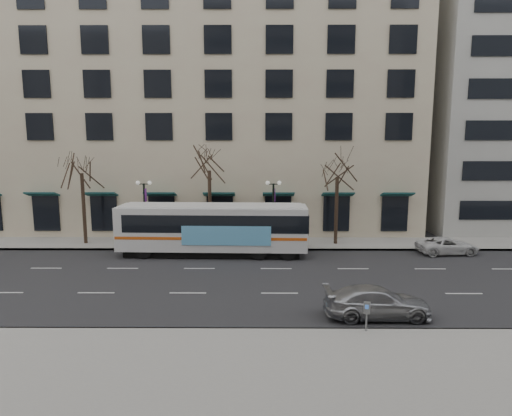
{
  "coord_description": "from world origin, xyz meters",
  "views": [
    {
      "loc": [
        3.85,
        -24.55,
        8.08
      ],
      "look_at": [
        3.69,
        2.22,
        4.0
      ],
      "focal_mm": 30.0,
      "sensor_mm": 36.0,
      "label": 1
    }
  ],
  "objects_px": {
    "silver_car": "(377,302)",
    "lamp_post_right": "(273,210)",
    "tree_far_left": "(81,161)",
    "white_pickup": "(447,246)",
    "tree_far_mid": "(209,158)",
    "lamp_post_left": "(145,210)",
    "tree_far_right": "(338,165)",
    "city_bus": "(214,228)",
    "pay_station": "(367,310)"
  },
  "relations": [
    {
      "from": "tree_far_right",
      "to": "pay_station",
      "type": "xyz_separation_m",
      "value": [
        -1.56,
        -16.1,
        -5.35
      ]
    },
    {
      "from": "pay_station",
      "to": "white_pickup",
      "type": "bearing_deg",
      "value": 72.54
    },
    {
      "from": "tree_far_left",
      "to": "silver_car",
      "type": "xyz_separation_m",
      "value": [
        19.41,
        -14.25,
        -5.98
      ]
    },
    {
      "from": "tree_far_left",
      "to": "pay_station",
      "type": "relative_size",
      "value": 6.52
    },
    {
      "from": "tree_far_mid",
      "to": "city_bus",
      "type": "xyz_separation_m",
      "value": [
        0.63,
        -3.01,
        -4.89
      ]
    },
    {
      "from": "silver_car",
      "to": "tree_far_right",
      "type": "bearing_deg",
      "value": -3.53
    },
    {
      "from": "city_bus",
      "to": "pay_station",
      "type": "distance_m",
      "value": 15.28
    },
    {
      "from": "city_bus",
      "to": "silver_car",
      "type": "xyz_separation_m",
      "value": [
        8.78,
        -11.24,
        -1.3
      ]
    },
    {
      "from": "tree_far_mid",
      "to": "white_pickup",
      "type": "bearing_deg",
      "value": -8.45
    },
    {
      "from": "tree_far_mid",
      "to": "lamp_post_right",
      "type": "height_order",
      "value": "tree_far_mid"
    },
    {
      "from": "tree_far_right",
      "to": "city_bus",
      "type": "height_order",
      "value": "tree_far_right"
    },
    {
      "from": "tree_far_left",
      "to": "silver_car",
      "type": "relative_size",
      "value": 1.69
    },
    {
      "from": "silver_car",
      "to": "pay_station",
      "type": "distance_m",
      "value": 2.12
    },
    {
      "from": "tree_far_right",
      "to": "lamp_post_left",
      "type": "distance_m",
      "value": 15.4
    },
    {
      "from": "tree_far_left",
      "to": "lamp_post_left",
      "type": "bearing_deg",
      "value": -6.83
    },
    {
      "from": "tree_far_mid",
      "to": "silver_car",
      "type": "height_order",
      "value": "tree_far_mid"
    },
    {
      "from": "lamp_post_left",
      "to": "lamp_post_right",
      "type": "distance_m",
      "value": 10.0
    },
    {
      "from": "tree_far_left",
      "to": "city_bus",
      "type": "height_order",
      "value": "tree_far_left"
    },
    {
      "from": "lamp_post_left",
      "to": "tree_far_right",
      "type": "bearing_deg",
      "value": 2.29
    },
    {
      "from": "white_pickup",
      "to": "city_bus",
      "type": "bearing_deg",
      "value": 86.24
    },
    {
      "from": "white_pickup",
      "to": "tree_far_left",
      "type": "bearing_deg",
      "value": 79.58
    },
    {
      "from": "tree_far_mid",
      "to": "city_bus",
      "type": "height_order",
      "value": "tree_far_mid"
    },
    {
      "from": "city_bus",
      "to": "silver_car",
      "type": "distance_m",
      "value": 14.32
    },
    {
      "from": "tree_far_left",
      "to": "tree_far_mid",
      "type": "distance_m",
      "value": 10.0
    },
    {
      "from": "tree_far_mid",
      "to": "white_pickup",
      "type": "height_order",
      "value": "tree_far_mid"
    },
    {
      "from": "tree_far_right",
      "to": "white_pickup",
      "type": "height_order",
      "value": "tree_far_right"
    },
    {
      "from": "tree_far_left",
      "to": "tree_far_mid",
      "type": "xyz_separation_m",
      "value": [
        10.0,
        0.0,
        0.21
      ]
    },
    {
      "from": "tree_far_right",
      "to": "pay_station",
      "type": "height_order",
      "value": "tree_far_right"
    },
    {
      "from": "silver_car",
      "to": "lamp_post_right",
      "type": "bearing_deg",
      "value": 16.72
    },
    {
      "from": "lamp_post_right",
      "to": "tree_far_mid",
      "type": "bearing_deg",
      "value": 173.17
    },
    {
      "from": "tree_far_mid",
      "to": "tree_far_right",
      "type": "distance_m",
      "value": 10.01
    },
    {
      "from": "lamp_post_left",
      "to": "white_pickup",
      "type": "xyz_separation_m",
      "value": [
        22.74,
        -2.04,
        -2.34
      ]
    },
    {
      "from": "white_pickup",
      "to": "pay_station",
      "type": "height_order",
      "value": "pay_station"
    },
    {
      "from": "tree_far_left",
      "to": "tree_far_right",
      "type": "xyz_separation_m",
      "value": [
        20.0,
        0.0,
        -0.28
      ]
    },
    {
      "from": "tree_far_mid",
      "to": "pay_station",
      "type": "relative_size",
      "value": 6.68
    },
    {
      "from": "tree_far_right",
      "to": "lamp_post_right",
      "type": "relative_size",
      "value": 1.55
    },
    {
      "from": "tree_far_left",
      "to": "lamp_post_left",
      "type": "height_order",
      "value": "tree_far_left"
    },
    {
      "from": "tree_far_right",
      "to": "tree_far_mid",
      "type": "bearing_deg",
      "value": 180.0
    },
    {
      "from": "lamp_post_left",
      "to": "lamp_post_right",
      "type": "relative_size",
      "value": 1.0
    },
    {
      "from": "tree_far_left",
      "to": "white_pickup",
      "type": "bearing_deg",
      "value": -5.43
    },
    {
      "from": "tree_far_mid",
      "to": "lamp_post_right",
      "type": "relative_size",
      "value": 1.64
    },
    {
      "from": "silver_car",
      "to": "pay_station",
      "type": "relative_size",
      "value": 3.87
    },
    {
      "from": "tree_far_right",
      "to": "pay_station",
      "type": "distance_m",
      "value": 17.04
    },
    {
      "from": "tree_far_right",
      "to": "city_bus",
      "type": "relative_size",
      "value": 0.59
    },
    {
      "from": "lamp_post_right",
      "to": "city_bus",
      "type": "distance_m",
      "value": 5.08
    },
    {
      "from": "tree_far_left",
      "to": "city_bus",
      "type": "relative_size",
      "value": 0.61
    },
    {
      "from": "silver_car",
      "to": "pay_station",
      "type": "height_order",
      "value": "silver_car"
    },
    {
      "from": "silver_car",
      "to": "white_pickup",
      "type": "distance_m",
      "value": 14.3
    },
    {
      "from": "lamp_post_left",
      "to": "white_pickup",
      "type": "bearing_deg",
      "value": -5.12
    },
    {
      "from": "tree_far_right",
      "to": "lamp_post_right",
      "type": "bearing_deg",
      "value": -173.15
    }
  ]
}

